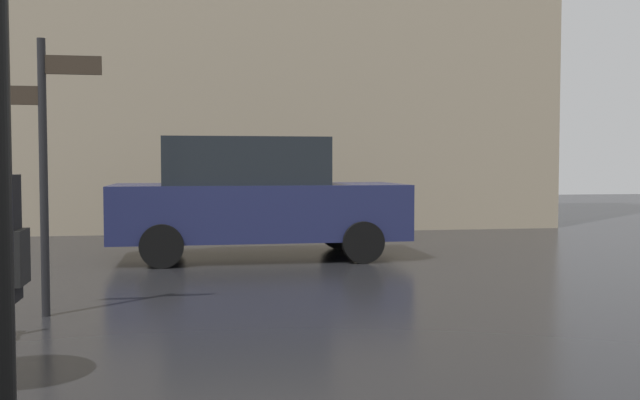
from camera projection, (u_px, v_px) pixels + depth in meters
parked_car_left at (255, 197)px, 11.60m from camera, size 4.54×2.08×1.90m
street_signpost at (44, 148)px, 7.09m from camera, size 1.08×0.08×2.70m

